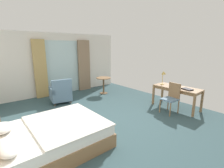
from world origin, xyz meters
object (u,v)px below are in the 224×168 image
(desk_lamp, at_px, (163,74))
(round_cafe_table, at_px, (104,82))
(armchair_by_window, at_px, (61,93))
(bed, at_px, (47,137))
(closed_book, at_px, (187,89))
(writing_desk, at_px, (177,90))
(desk_chair, at_px, (172,97))

(desk_lamp, distance_m, round_cafe_table, 2.60)
(armchair_by_window, distance_m, round_cafe_table, 1.95)
(bed, relative_size, closed_book, 7.13)
(bed, relative_size, writing_desk, 1.47)
(bed, distance_m, closed_book, 4.16)
(writing_desk, relative_size, desk_chair, 1.59)
(writing_desk, xyz_separation_m, round_cafe_table, (-0.88, 2.93, -0.12))
(desk_lamp, relative_size, closed_book, 1.56)
(closed_book, bearing_deg, desk_lamp, 101.24)
(round_cafe_table, bearing_deg, writing_desk, -73.26)
(closed_book, relative_size, round_cafe_table, 0.43)
(desk_lamp, bearing_deg, bed, -177.61)
(bed, xyz_separation_m, desk_lamp, (4.12, 0.17, 0.81))
(desk_chair, bearing_deg, round_cafe_table, 97.53)
(writing_desk, relative_size, closed_book, 4.85)
(armchair_by_window, bearing_deg, round_cafe_table, -0.14)
(desk_chair, bearing_deg, desk_lamp, 54.29)
(writing_desk, bearing_deg, bed, 174.78)
(desk_chair, height_order, desk_lamp, desk_lamp)
(desk_lamp, height_order, round_cafe_table, desk_lamp)
(writing_desk, xyz_separation_m, closed_book, (-0.07, -0.38, 0.10))
(desk_chair, height_order, armchair_by_window, desk_chair)
(bed, relative_size, desk_chair, 2.34)
(bed, height_order, desk_lamp, desk_lamp)
(desk_chair, relative_size, armchair_by_window, 1.03)
(armchair_by_window, bearing_deg, desk_lamp, -40.28)
(desk_chair, relative_size, desk_lamp, 1.96)
(round_cafe_table, bearing_deg, desk_chair, -82.47)
(bed, bearing_deg, desk_chair, -7.59)
(bed, relative_size, round_cafe_table, 3.08)
(round_cafe_table, bearing_deg, bed, -141.81)
(bed, height_order, desk_chair, bed)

